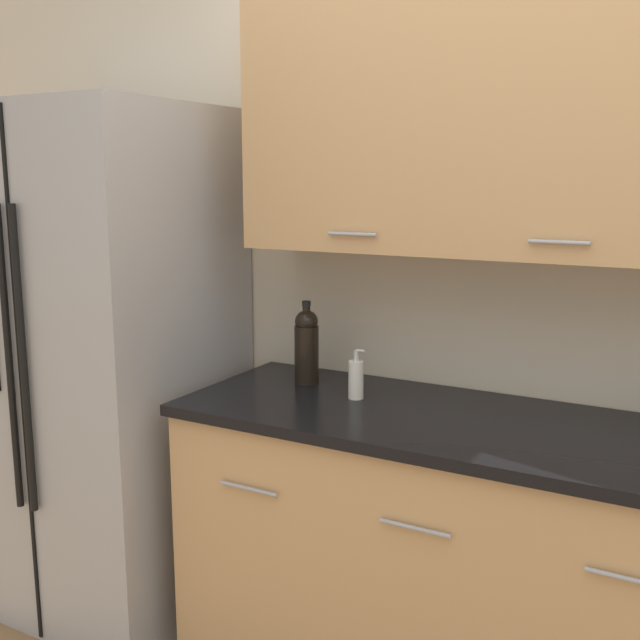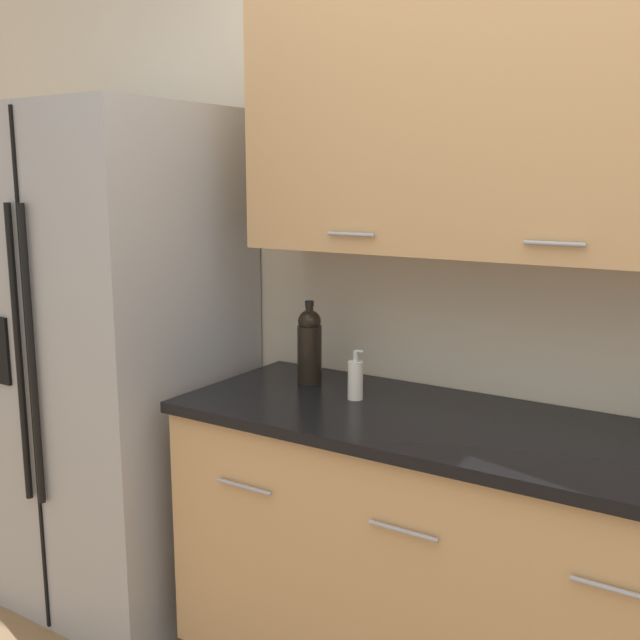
# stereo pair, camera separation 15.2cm
# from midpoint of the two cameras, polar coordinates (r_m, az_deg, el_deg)

# --- Properties ---
(wall_back) EXTENTS (10.00, 0.39, 2.60)m
(wall_back) POSITION_cam_midpoint_polar(r_m,az_deg,el_deg) (2.35, 21.92, 5.88)
(wall_back) COLOR beige
(wall_back) RESTS_ON ground_plane
(counter_unit) EXTENTS (2.23, 0.64, 0.92)m
(counter_unit) POSITION_cam_midpoint_polar(r_m,az_deg,el_deg) (2.37, 18.00, -18.88)
(counter_unit) COLOR black
(counter_unit) RESTS_ON ground_plane
(refrigerator) EXTENTS (0.84, 0.77, 1.87)m
(refrigerator) POSITION_cam_midpoint_polar(r_m,az_deg,el_deg) (2.94, -13.95, -3.03)
(refrigerator) COLOR #9E9EA0
(refrigerator) RESTS_ON ground_plane
(wine_bottle) EXTENTS (0.08, 0.08, 0.29)m
(wine_bottle) POSITION_cam_midpoint_polar(r_m,az_deg,el_deg) (2.56, 0.89, -1.90)
(wine_bottle) COLOR black
(wine_bottle) RESTS_ON counter_unit
(soap_dispenser) EXTENTS (0.05, 0.05, 0.16)m
(soap_dispenser) POSITION_cam_midpoint_polar(r_m,az_deg,el_deg) (2.39, 4.54, -4.55)
(soap_dispenser) COLOR silver
(soap_dispenser) RESTS_ON counter_unit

